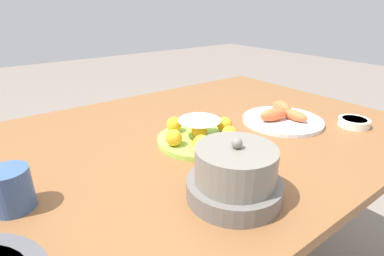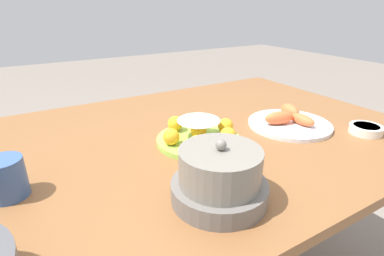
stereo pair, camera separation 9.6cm
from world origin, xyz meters
name	(u,v)px [view 1 (the left image)]	position (x,y,z in m)	size (l,w,h in m)	color
dining_table	(185,157)	(0.00, 0.00, 0.66)	(1.60, 1.05, 0.73)	brown
cake_plate	(199,133)	(-0.01, 0.06, 0.76)	(0.27, 0.27, 0.08)	#99CC4C
sauce_bowl	(354,122)	(-0.54, 0.29, 0.75)	(0.11, 0.11, 0.03)	silver
seafood_platter	(282,118)	(-0.37, 0.11, 0.75)	(0.29, 0.29, 0.06)	silver
cup_far	(11,189)	(0.51, 0.08, 0.78)	(0.09, 0.09, 0.09)	#38568E
warming_pot	(235,175)	(0.11, 0.34, 0.79)	(0.22, 0.22, 0.15)	#66605B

